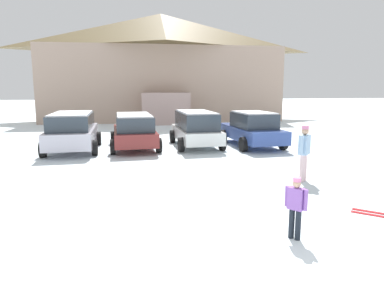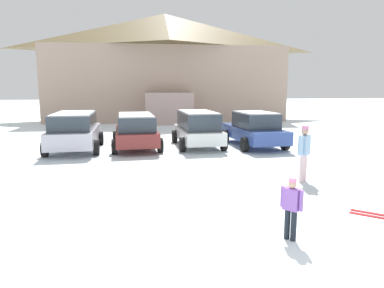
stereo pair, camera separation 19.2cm
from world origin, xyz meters
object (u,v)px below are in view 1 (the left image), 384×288
object	(u,v)px
ski_lodge	(161,66)
parked_blue_hatchback	(252,129)
parked_silver_wagon	(73,130)
skier_child_in_purple_jacket	(296,205)
parked_maroon_van	(134,130)
skier_adult_in_blue_parka	(304,150)
parked_white_suv	(196,128)

from	to	relation	value
ski_lodge	parked_blue_hatchback	bearing A→B (deg)	-79.18
parked_silver_wagon	skier_child_in_purple_jacket	xyz separation A→B (m)	(5.63, -10.02, -0.25)
parked_maroon_van	skier_child_in_purple_jacket	distance (m)	10.62
ski_lodge	skier_child_in_purple_jacket	distance (m)	26.56
parked_silver_wagon	skier_adult_in_blue_parka	distance (m)	9.94
ski_lodge	skier_child_in_purple_jacket	xyz separation A→B (m)	(0.52, -26.24, -4.04)
parked_white_suv	parked_maroon_van	bearing A→B (deg)	-178.95
skier_child_in_purple_jacket	ski_lodge	bearing A→B (deg)	91.13
parked_silver_wagon	parked_white_suv	distance (m)	5.56
parked_white_suv	parked_silver_wagon	bearing A→B (deg)	-177.65
parked_silver_wagon	parked_white_suv	bearing A→B (deg)	2.35
parked_white_suv	skier_child_in_purple_jacket	world-z (taller)	parked_white_suv
parked_white_suv	skier_adult_in_blue_parka	xyz separation A→B (m)	(2.11, -6.56, 0.04)
skier_child_in_purple_jacket	skier_adult_in_blue_parka	size ratio (longest dim) A/B	0.70
parked_white_suv	skier_child_in_purple_jacket	size ratio (longest dim) A/B	3.67
parked_silver_wagon	parked_maroon_van	bearing A→B (deg)	3.76
ski_lodge	parked_silver_wagon	bearing A→B (deg)	-107.49
ski_lodge	parked_maroon_van	distance (m)	16.68
skier_adult_in_blue_parka	ski_lodge	bearing A→B (deg)	96.46
parked_silver_wagon	skier_child_in_purple_jacket	size ratio (longest dim) A/B	3.87
skier_adult_in_blue_parka	skier_child_in_purple_jacket	bearing A→B (deg)	-118.91
parked_blue_hatchback	parked_white_suv	bearing A→B (deg)	173.68
ski_lodge	skier_child_in_purple_jacket	bearing A→B (deg)	-88.87
parked_blue_hatchback	skier_child_in_purple_jacket	world-z (taller)	parked_blue_hatchback
parked_maroon_van	ski_lodge	bearing A→B (deg)	81.34
parked_white_suv	parked_blue_hatchback	world-z (taller)	parked_white_suv
parked_maroon_van	parked_blue_hatchback	xyz separation A→B (m)	(5.56, -0.24, -0.03)
parked_blue_hatchback	parked_maroon_van	bearing A→B (deg)	177.50
parked_blue_hatchback	parked_silver_wagon	bearing A→B (deg)	179.53
parked_maroon_van	skier_adult_in_blue_parka	bearing A→B (deg)	-52.45
skier_child_in_purple_jacket	skier_adult_in_blue_parka	bearing A→B (deg)	61.09
parked_silver_wagon	skier_child_in_purple_jacket	distance (m)	11.49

